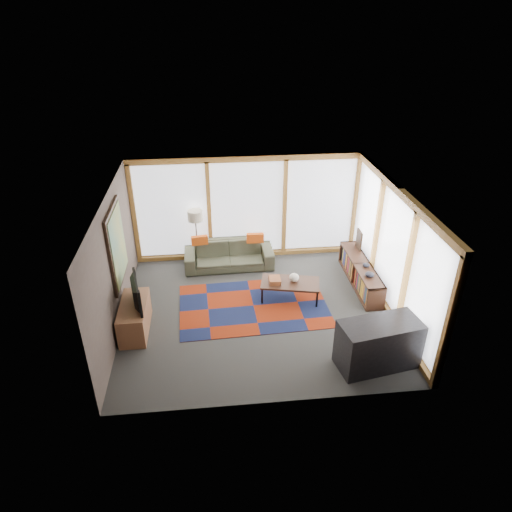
{
  "coord_description": "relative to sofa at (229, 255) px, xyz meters",
  "views": [
    {
      "loc": [
        -0.86,
        -7.73,
        5.61
      ],
      "look_at": [
        0.0,
        0.4,
        1.1
      ],
      "focal_mm": 32.0,
      "sensor_mm": 36.0,
      "label": 1
    }
  ],
  "objects": [
    {
      "name": "television",
      "position": [
        -1.93,
        -2.33,
        0.57
      ],
      "size": [
        0.33,
        0.96,
        0.55
      ],
      "primitive_type": "imported",
      "rotation": [
        0.0,
        0.0,
        1.79
      ],
      "color": "black",
      "rests_on": "tv_console"
    },
    {
      "name": "ground",
      "position": [
        0.49,
        -1.95,
        -0.31
      ],
      "size": [
        5.5,
        5.5,
        0.0
      ],
      "primitive_type": "plane",
      "color": "#282826",
      "rests_on": "ground"
    },
    {
      "name": "sofa",
      "position": [
        0.0,
        0.0,
        0.0
      ],
      "size": [
        2.14,
        0.88,
        0.62
      ],
      "primitive_type": "imported",
      "rotation": [
        0.0,
        0.0,
        0.02
      ],
      "color": "#353828",
      "rests_on": "ground"
    },
    {
      "name": "bookshelf",
      "position": [
        2.92,
        -1.12,
        -0.04
      ],
      "size": [
        0.4,
        2.17,
        0.54
      ],
      "primitive_type": null,
      "color": "black",
      "rests_on": "ground"
    },
    {
      "name": "room_envelope",
      "position": [
        0.99,
        -1.39,
        1.23
      ],
      "size": [
        5.52,
        5.02,
        2.62
      ],
      "color": "#443832",
      "rests_on": "ground"
    },
    {
      "name": "book_stack",
      "position": [
        0.9,
        -1.5,
        0.15
      ],
      "size": [
        0.25,
        0.31,
        0.1
      ],
      "primitive_type": "cube",
      "rotation": [
        0.0,
        0.0,
        -0.03
      ],
      "color": "brown",
      "rests_on": "coffee_table"
    },
    {
      "name": "rug",
      "position": [
        0.42,
        -1.75,
        -0.3
      ],
      "size": [
        3.18,
        2.11,
        0.01
      ],
      "primitive_type": "cube",
      "rotation": [
        0.0,
        0.0,
        0.04
      ],
      "color": "maroon",
      "rests_on": "ground"
    },
    {
      "name": "pillow_left",
      "position": [
        -0.68,
        0.03,
        0.42
      ],
      "size": [
        0.4,
        0.18,
        0.21
      ],
      "primitive_type": "cube",
      "rotation": [
        0.0,
        0.0,
        0.16
      ],
      "color": "#CB4C12",
      "rests_on": "sofa"
    },
    {
      "name": "floor_lamp",
      "position": [
        -0.75,
        0.16,
        0.41
      ],
      "size": [
        0.36,
        0.36,
        1.44
      ],
      "primitive_type": null,
      "color": "black",
      "rests_on": "ground"
    },
    {
      "name": "pillow_right",
      "position": [
        0.64,
        0.0,
        0.42
      ],
      "size": [
        0.41,
        0.13,
        0.23
      ],
      "primitive_type": "cube",
      "rotation": [
        0.0,
        0.0,
        -0.02
      ],
      "color": "#CB4C12",
      "rests_on": "sofa"
    },
    {
      "name": "vase",
      "position": [
        1.32,
        -1.51,
        0.19
      ],
      "size": [
        0.23,
        0.23,
        0.19
      ],
      "primitive_type": "ellipsoid",
      "rotation": [
        0.0,
        0.0,
        -0.09
      ],
      "color": "white",
      "rests_on": "coffee_table"
    },
    {
      "name": "bowl_b",
      "position": [
        2.97,
        -1.28,
        0.27
      ],
      "size": [
        0.17,
        0.17,
        0.08
      ],
      "primitive_type": "ellipsoid",
      "rotation": [
        0.0,
        0.0,
        -0.07
      ],
      "color": "black",
      "rests_on": "bookshelf"
    },
    {
      "name": "shelf_picture",
      "position": [
        3.06,
        -0.42,
        0.46
      ],
      "size": [
        0.05,
        0.35,
        0.46
      ],
      "primitive_type": "cube",
      "rotation": [
        0.0,
        0.0,
        -0.02
      ],
      "color": "black",
      "rests_on": "bookshelf"
    },
    {
      "name": "bowl_a",
      "position": [
        2.91,
        -1.7,
        0.28
      ],
      "size": [
        0.21,
        0.21,
        0.1
      ],
      "primitive_type": "ellipsoid",
      "rotation": [
        0.0,
        0.0,
        0.06
      ],
      "color": "black",
      "rests_on": "bookshelf"
    },
    {
      "name": "bar_counter",
      "position": [
        2.4,
        -3.75,
        0.13
      ],
      "size": [
        1.49,
        0.89,
        0.89
      ],
      "primitive_type": "cube",
      "rotation": [
        0.0,
        0.0,
        0.18
      ],
      "color": "black",
      "rests_on": "ground"
    },
    {
      "name": "coffee_table",
      "position": [
        1.23,
        -1.54,
        -0.1
      ],
      "size": [
        1.34,
        0.87,
        0.41
      ],
      "primitive_type": null,
      "rotation": [
        0.0,
        0.0,
        -0.22
      ],
      "color": "black",
      "rests_on": "ground"
    },
    {
      "name": "tv_console",
      "position": [
        -1.96,
        -2.31,
        -0.01
      ],
      "size": [
        0.5,
        1.2,
        0.6
      ],
      "primitive_type": "cube",
      "color": "brown",
      "rests_on": "ground"
    }
  ]
}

